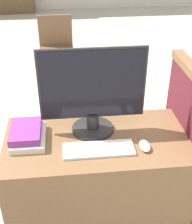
# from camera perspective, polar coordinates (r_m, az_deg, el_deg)

# --- Properties ---
(desk) EXTENTS (1.10, 0.59, 0.75)m
(desk) POSITION_cam_1_polar(r_m,az_deg,el_deg) (2.11, 0.09, -13.08)
(desk) COLOR brown
(desk) RESTS_ON ground_plane
(carrel_divider) EXTENTS (0.07, 0.69, 1.14)m
(carrel_divider) POSITION_cam_1_polar(r_m,az_deg,el_deg) (2.14, 15.61, -6.57)
(carrel_divider) COLOR #5B1E28
(carrel_divider) RESTS_ON ground_plane
(monitor) EXTENTS (0.62, 0.26, 0.53)m
(monitor) POSITION_cam_1_polar(r_m,az_deg,el_deg) (1.81, -0.63, 3.75)
(monitor) COLOR #282828
(monitor) RESTS_ON desk
(keyboard) EXTENTS (0.40, 0.14, 0.02)m
(keyboard) POSITION_cam_1_polar(r_m,az_deg,el_deg) (1.78, 0.62, -6.84)
(keyboard) COLOR white
(keyboard) RESTS_ON desk
(mouse) EXTENTS (0.06, 0.11, 0.03)m
(mouse) POSITION_cam_1_polar(r_m,az_deg,el_deg) (1.81, 8.91, -6.14)
(mouse) COLOR white
(mouse) RESTS_ON desk
(book_stack) EXTENTS (0.20, 0.27, 0.08)m
(book_stack) POSITION_cam_1_polar(r_m,az_deg,el_deg) (1.88, -12.46, -4.08)
(book_stack) COLOR silver
(book_stack) RESTS_ON desk
(far_chair) EXTENTS (0.44, 0.44, 0.83)m
(far_chair) POSITION_cam_1_polar(r_m,az_deg,el_deg) (4.19, -7.31, 11.97)
(far_chair) COLOR brown
(far_chair) RESTS_ON ground_plane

